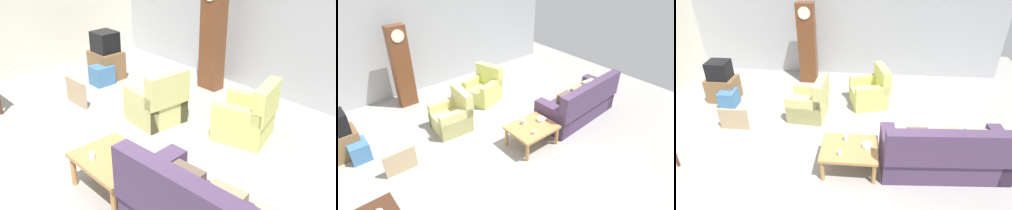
{
  "view_description": "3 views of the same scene",
  "coord_description": "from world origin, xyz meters",
  "views": [
    {
      "loc": [
        3.7,
        -2.55,
        3.01
      ],
      "look_at": [
        0.11,
        0.82,
        0.66
      ],
      "focal_mm": 41.2,
      "sensor_mm": 36.0,
      "label": 1
    },
    {
      "loc": [
        -3.1,
        -3.8,
        3.9
      ],
      "look_at": [
        0.17,
        0.2,
        0.81
      ],
      "focal_mm": 30.75,
      "sensor_mm": 36.0,
      "label": 2
    },
    {
      "loc": [
        0.66,
        -4.13,
        3.61
      ],
      "look_at": [
        0.26,
        0.36,
        0.84
      ],
      "focal_mm": 30.93,
      "sensor_mm": 36.0,
      "label": 3
    }
  ],
  "objects": [
    {
      "name": "ground_plane",
      "position": [
        0.0,
        0.0,
        0.0
      ],
      "size": [
        10.4,
        10.4,
        0.0
      ],
      "primitive_type": "plane",
      "color": "#999691"
    },
    {
      "name": "garage_door_wall",
      "position": [
        0.0,
        3.6,
        1.6
      ],
      "size": [
        8.4,
        0.16,
        3.2
      ],
      "primitive_type": "cube",
      "color": "#ADAFB5",
      "rests_on": "ground_plane"
    },
    {
      "name": "couch_floral",
      "position": [
        2.01,
        -0.31,
        0.36
      ],
      "size": [
        2.15,
        1.01,
        1.04
      ],
      "color": "#4C3856",
      "rests_on": "ground_plane"
    },
    {
      "name": "armchair_olive_near",
      "position": [
        -0.57,
        1.21,
        0.31
      ],
      "size": [
        0.85,
        0.82,
        0.92
      ],
      "color": "#CCC67A",
      "rests_on": "ground_plane"
    },
    {
      "name": "armchair_olive_far",
      "position": [
        0.75,
        1.85,
        0.31
      ],
      "size": [
        0.97,
        0.95,
        0.92
      ],
      "color": "#D3D76E",
      "rests_on": "ground_plane"
    },
    {
      "name": "coffee_table_wood",
      "position": [
        0.41,
        -0.36,
        0.39
      ],
      "size": [
        0.96,
        0.76,
        0.45
      ],
      "color": "#B27F47",
      "rests_on": "ground_plane"
    },
    {
      "name": "grandfather_clock",
      "position": [
        -0.92,
        2.95,
        1.05
      ],
      "size": [
        0.44,
        0.3,
        2.09
      ],
      "color": "brown",
      "rests_on": "ground_plane"
    },
    {
      "name": "tv_stand_cabinet",
      "position": [
        -2.8,
        1.76,
        0.29
      ],
      "size": [
        0.68,
        0.52,
        0.57
      ],
      "primitive_type": "cube",
      "color": "brown",
      "rests_on": "ground_plane"
    },
    {
      "name": "framed_picture_leaning",
      "position": [
        -2.05,
        0.58,
        0.24
      ],
      "size": [
        0.6,
        0.05,
        0.48
      ],
      "primitive_type": "cube",
      "color": "tan",
      "rests_on": "ground_plane"
    },
    {
      "name": "storage_box_blue",
      "position": [
        -2.56,
        1.48,
        0.19
      ],
      "size": [
        0.36,
        0.42,
        0.39
      ],
      "primitive_type": "cube",
      "color": "teal",
      "rests_on": "ground_plane"
    },
    {
      "name": "cup_white_porcelain",
      "position": [
        0.27,
        -0.57,
        0.5
      ],
      "size": [
        0.07,
        0.07,
        0.09
      ],
      "primitive_type": "cylinder",
      "color": "white",
      "rests_on": "coffee_table_wood"
    },
    {
      "name": "cup_blue_rimmed",
      "position": [
        0.34,
        -0.17,
        0.5
      ],
      "size": [
        0.08,
        0.08,
        0.1
      ],
      "primitive_type": "cylinder",
      "color": "silver",
      "rests_on": "coffee_table_wood"
    },
    {
      "name": "bowl_white_stacked",
      "position": [
        0.71,
        -0.32,
        0.49
      ],
      "size": [
        0.18,
        0.18,
        0.06
      ],
      "primitive_type": "cylinder",
      "color": "white",
      "rests_on": "coffee_table_wood"
    }
  ]
}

